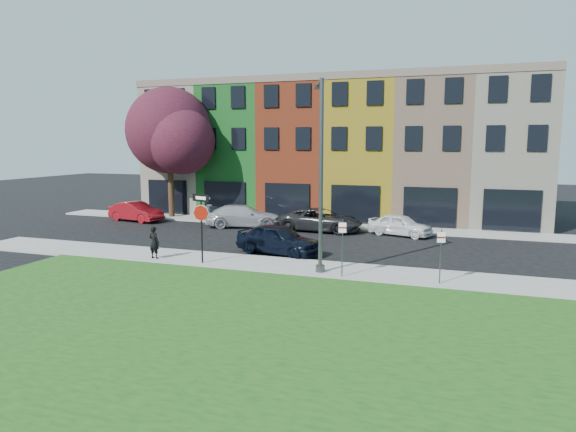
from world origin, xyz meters
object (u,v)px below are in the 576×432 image
at_px(street_lamp, 321,176).
at_px(sedan_near, 279,239).
at_px(man, 154,242).
at_px(stop_sign, 201,214).

bearing_deg(street_lamp, sedan_near, 113.13).
bearing_deg(man, street_lamp, -169.86).
relative_size(stop_sign, man, 2.05).
height_order(sedan_near, street_lamp, street_lamp).
height_order(stop_sign, man, stop_sign).
relative_size(sedan_near, street_lamp, 0.59).
bearing_deg(stop_sign, man, -163.26).
bearing_deg(man, stop_sign, -173.16).
bearing_deg(sedan_near, street_lamp, -121.06).
bearing_deg(stop_sign, street_lamp, 21.58).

